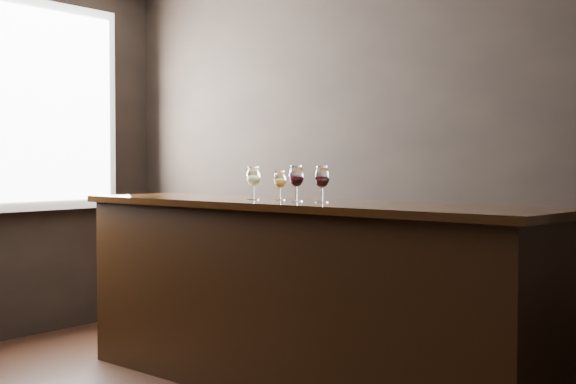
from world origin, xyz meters
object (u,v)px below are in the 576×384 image
Objects in this scene: glass_red_a at (296,177)px; glass_amber at (280,180)px; glass_white at (253,177)px; glass_red_b at (322,178)px; back_bar_shelf at (402,302)px; bar_counter at (298,301)px.

glass_amber is at bearing 159.69° from glass_red_a.
glass_white is 0.98× the size of glass_red_b.
glass_amber reaches higher than back_bar_shelf.
bar_counter reaches higher than back_bar_shelf.
glass_red_a is 0.18m from glass_red_b.
bar_counter is 15.19× the size of glass_red_b.
glass_white is 0.17m from glass_amber.
glass_red_b is (0.50, -0.02, 0.00)m from glass_white.
glass_red_b is at bearing -2.63° from glass_white.
glass_red_a reaches higher than glass_red_b.
glass_red_a reaches higher than glass_white.
glass_red_b is at bearing -2.97° from glass_red_a.
glass_red_a reaches higher than glass_amber.
back_bar_shelf is 1.29m from glass_amber.
glass_red_a is at bearing -96.09° from back_bar_shelf.
glass_white reaches higher than glass_amber.
back_bar_shelf is at bearing 66.86° from glass_white.
glass_red_a is (0.16, -0.06, 0.02)m from glass_amber.
back_bar_shelf is 10.95× the size of glass_red_a.
back_bar_shelf is at bearing 83.91° from glass_red_a.
glass_white is at bearing -113.14° from back_bar_shelf.
glass_red_b reaches higher than glass_white.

